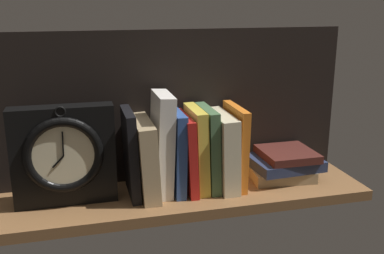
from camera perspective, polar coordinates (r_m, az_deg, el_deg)
ground_plane at (r=111.15cm, az=-1.38°, el=-8.65°), size 89.85×22.19×2.50cm
back_panel at (r=114.38cm, az=-2.66°, el=2.67°), size 89.85×1.20×37.57cm
book_black_skeptic at (r=106.47cm, az=-7.66°, el=-3.30°), size 2.76×13.41×20.41cm
book_tan_shortstories at (r=107.30cm, az=-5.88°, el=-3.80°), size 4.76×16.73×17.98cm
book_white_catcher at (r=106.98cm, az=-3.75°, el=-2.11°), size 4.72×12.17×23.98cm
book_blue_modern at (r=108.28cm, az=-2.01°, el=-3.05°), size 2.79×13.53×19.63cm
book_red_requiem at (r=109.00cm, az=-0.74°, el=-3.23°), size 2.83×14.70×18.49cm
book_yellow_seinlanguage at (r=109.37cm, az=0.59°, el=-2.73°), size 3.38×13.28×20.06cm
book_green_romantic at (r=110.12cm, az=2.00°, el=-2.64°), size 3.02×13.56×19.94cm
book_cream_twain at (r=111.42cm, az=3.74°, el=-2.91°), size 4.66×16.06×18.26cm
book_orange_pandolfini at (r=112.21cm, az=5.37°, el=-2.36°), size 2.22×14.59×19.83cm
framed_clock at (r=104.34cm, az=-15.67°, el=-3.44°), size 22.40×6.27×22.94cm
book_stack_side at (r=119.65cm, az=11.38°, el=-4.52°), size 18.14×14.62×7.39cm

